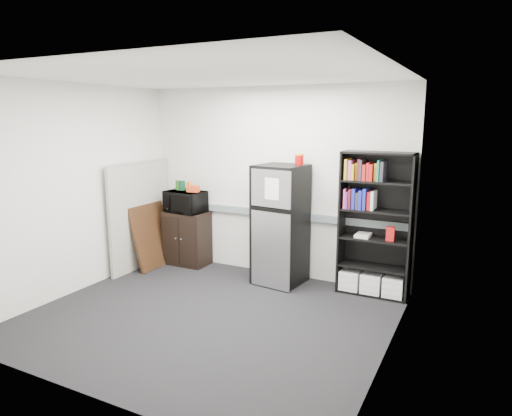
# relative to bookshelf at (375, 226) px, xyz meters

# --- Properties ---
(floor) EXTENTS (4.00, 4.00, 0.00)m
(floor) POSITION_rel_bookshelf_xyz_m (-1.53, -1.57, -0.91)
(floor) COLOR black
(floor) RESTS_ON ground
(wall_back) EXTENTS (4.00, 0.02, 2.70)m
(wall_back) POSITION_rel_bookshelf_xyz_m (-1.53, 0.18, 0.44)
(wall_back) COLOR silver
(wall_back) RESTS_ON floor
(wall_right) EXTENTS (0.02, 3.50, 2.70)m
(wall_right) POSITION_rel_bookshelf_xyz_m (0.47, -1.57, 0.44)
(wall_right) COLOR silver
(wall_right) RESTS_ON floor
(wall_left) EXTENTS (0.02, 3.50, 2.70)m
(wall_left) POSITION_rel_bookshelf_xyz_m (-3.53, -1.57, 0.44)
(wall_left) COLOR silver
(wall_left) RESTS_ON floor
(ceiling) EXTENTS (4.00, 3.50, 0.02)m
(ceiling) POSITION_rel_bookshelf_xyz_m (-1.53, -1.57, 1.79)
(ceiling) COLOR white
(ceiling) RESTS_ON wall_back
(electrical_raceway) EXTENTS (3.92, 0.05, 0.10)m
(electrical_raceway) POSITION_rel_bookshelf_xyz_m (-1.53, 0.15, -0.01)
(electrical_raceway) COLOR gray
(electrical_raceway) RESTS_ON wall_back
(wall_note) EXTENTS (0.14, 0.00, 0.10)m
(wall_note) POSITION_rel_bookshelf_xyz_m (-1.88, 0.18, 0.64)
(wall_note) COLOR white
(wall_note) RESTS_ON wall_back
(bookshelf) EXTENTS (0.90, 0.34, 1.85)m
(bookshelf) POSITION_rel_bookshelf_xyz_m (0.00, 0.00, 0.00)
(bookshelf) COLOR black
(bookshelf) RESTS_ON floor
(cubicle_partition) EXTENTS (0.06, 1.30, 1.62)m
(cubicle_partition) POSITION_rel_bookshelf_xyz_m (-3.43, -0.49, -0.10)
(cubicle_partition) COLOR #A19D8F
(cubicle_partition) RESTS_ON floor
(cabinet) EXTENTS (0.67, 0.45, 0.83)m
(cabinet) POSITION_rel_bookshelf_xyz_m (-2.88, -0.06, -0.50)
(cabinet) COLOR black
(cabinet) RESTS_ON floor
(microwave) EXTENTS (0.62, 0.44, 0.33)m
(microwave) POSITION_rel_bookshelf_xyz_m (-2.88, -0.08, 0.09)
(microwave) COLOR black
(microwave) RESTS_ON cabinet
(snack_box_a) EXTENTS (0.07, 0.05, 0.15)m
(snack_box_a) POSITION_rel_bookshelf_xyz_m (-3.03, -0.05, 0.33)
(snack_box_a) COLOR #215418
(snack_box_a) RESTS_ON microwave
(snack_box_b) EXTENTS (0.08, 0.06, 0.15)m
(snack_box_b) POSITION_rel_bookshelf_xyz_m (-2.95, -0.05, 0.33)
(snack_box_b) COLOR #0D3A24
(snack_box_b) RESTS_ON microwave
(snack_box_c) EXTENTS (0.08, 0.07, 0.14)m
(snack_box_c) POSITION_rel_bookshelf_xyz_m (-2.82, -0.05, 0.32)
(snack_box_c) COLOR orange
(snack_box_c) RESTS_ON microwave
(snack_bag) EXTENTS (0.19, 0.12, 0.10)m
(snack_bag) POSITION_rel_bookshelf_xyz_m (-2.72, -0.10, 0.30)
(snack_bag) COLOR #DB4315
(snack_bag) RESTS_ON microwave
(refrigerator) EXTENTS (0.69, 0.72, 1.64)m
(refrigerator) POSITION_rel_bookshelf_xyz_m (-1.26, -0.14, -0.09)
(refrigerator) COLOR black
(refrigerator) RESTS_ON floor
(coffee_can) EXTENTS (0.12, 0.12, 0.17)m
(coffee_can) POSITION_rel_bookshelf_xyz_m (-1.05, -0.02, 0.81)
(coffee_can) COLOR #A70709
(coffee_can) RESTS_ON refrigerator
(framed_poster) EXTENTS (0.29, 0.77, 0.97)m
(framed_poster) POSITION_rel_bookshelf_xyz_m (-3.30, -0.40, -0.42)
(framed_poster) COLOR black
(framed_poster) RESTS_ON floor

